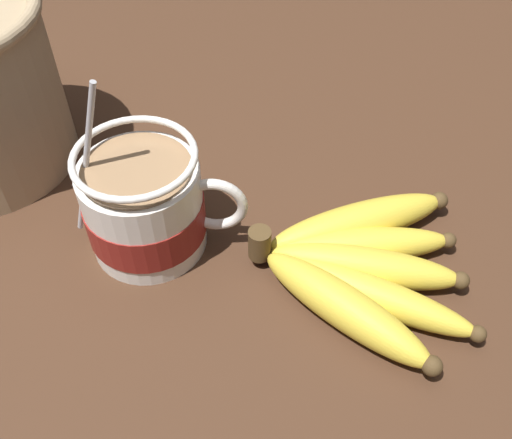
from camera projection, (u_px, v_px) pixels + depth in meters
table at (186, 269)px, 52.09cm from camera, size 133.97×133.97×2.88cm
coffee_mug at (145, 207)px, 49.13cm from camera, size 15.54×10.44×17.15cm
banana_bunch at (359, 264)px, 48.47cm from camera, size 19.02×20.30×4.10cm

